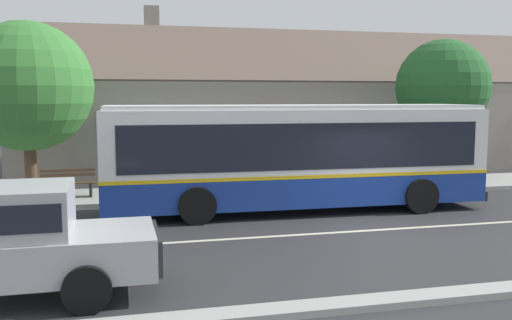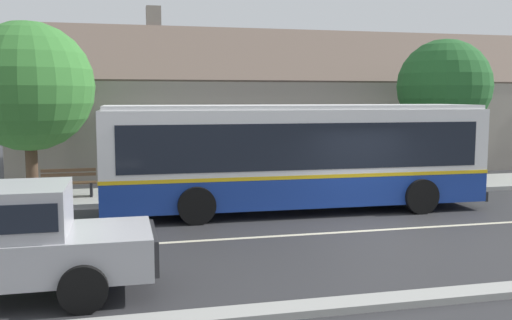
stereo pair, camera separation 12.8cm
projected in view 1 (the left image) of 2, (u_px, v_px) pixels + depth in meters
ground_plane at (385, 230)px, 14.28m from camera, size 300.00×300.00×0.00m
sidewalk_far at (306, 189)px, 20.05m from camera, size 60.00×3.00×0.15m
lane_divider_stripe at (385, 229)px, 14.28m from camera, size 60.00×0.16×0.01m
community_building at (299, 121)px, 29.00m from camera, size 26.93×10.95×7.68m
transit_bus at (295, 154)px, 16.55m from camera, size 11.06×2.92×3.08m
bench_by_building at (69, 184)px, 17.91m from camera, size 1.64×0.51×0.94m
bench_down_street at (218, 178)px, 19.27m from camera, size 1.76×0.51×0.94m
street_tree_primary at (443, 87)px, 21.70m from camera, size 3.55×3.55×5.49m
street_tree_secondary at (27, 90)px, 18.09m from camera, size 4.15×4.15×5.72m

